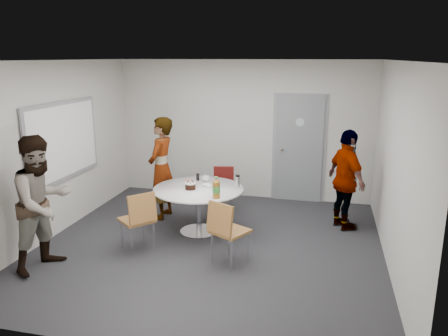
% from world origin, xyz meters
% --- Properties ---
extents(floor, '(5.00, 5.00, 0.00)m').
position_xyz_m(floor, '(0.00, 0.00, 0.00)').
color(floor, black).
rests_on(floor, ground).
extents(ceiling, '(5.00, 5.00, 0.00)m').
position_xyz_m(ceiling, '(0.00, 0.00, 2.70)').
color(ceiling, silver).
rests_on(ceiling, wall_back).
extents(wall_back, '(5.00, 0.00, 5.00)m').
position_xyz_m(wall_back, '(0.00, 2.50, 1.35)').
color(wall_back, beige).
rests_on(wall_back, floor).
extents(wall_left, '(0.00, 5.00, 5.00)m').
position_xyz_m(wall_left, '(-2.50, 0.00, 1.35)').
color(wall_left, beige).
rests_on(wall_left, floor).
extents(wall_right, '(0.00, 5.00, 5.00)m').
position_xyz_m(wall_right, '(2.50, 0.00, 1.35)').
color(wall_right, beige).
rests_on(wall_right, floor).
extents(wall_front, '(5.00, 0.00, 5.00)m').
position_xyz_m(wall_front, '(0.00, -2.50, 1.35)').
color(wall_front, beige).
rests_on(wall_front, floor).
extents(door, '(1.02, 0.17, 2.12)m').
position_xyz_m(door, '(1.10, 2.48, 1.03)').
color(door, slate).
rests_on(door, wall_back).
extents(whiteboard, '(0.04, 1.90, 1.25)m').
position_xyz_m(whiteboard, '(-2.46, 0.20, 1.45)').
color(whiteboard, gray).
rests_on(whiteboard, wall_left).
extents(table, '(1.42, 1.42, 1.07)m').
position_xyz_m(table, '(-0.29, 0.44, 0.64)').
color(table, white).
rests_on(table, floor).
extents(chair_near_left, '(0.63, 0.62, 0.90)m').
position_xyz_m(chair_near_left, '(-0.93, -0.44, 0.55)').
color(chair_near_left, brown).
rests_on(chair_near_left, floor).
extents(chair_near_right, '(0.59, 0.61, 0.91)m').
position_xyz_m(chair_near_right, '(0.36, -0.56, 0.56)').
color(chair_near_right, brown).
rests_on(chair_near_right, floor).
extents(chair_far, '(0.46, 0.49, 0.81)m').
position_xyz_m(chair_far, '(-0.17, 1.56, 0.49)').
color(chair_far, '#5F1613').
rests_on(chair_far, floor).
extents(person_main, '(0.44, 0.66, 1.77)m').
position_xyz_m(person_main, '(-1.13, 0.97, 0.89)').
color(person_main, '#A5C6EA').
rests_on(person_main, floor).
extents(person_left, '(0.90, 1.03, 1.80)m').
position_xyz_m(person_left, '(-1.95, -1.15, 0.90)').
color(person_left, white).
rests_on(person_left, floor).
extents(person_right, '(0.82, 1.04, 1.65)m').
position_xyz_m(person_right, '(1.95, 1.17, 0.82)').
color(person_right, black).
rests_on(person_right, floor).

